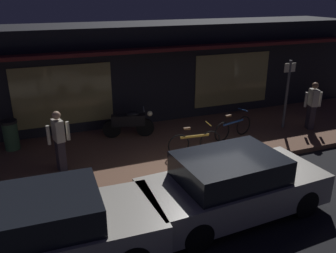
# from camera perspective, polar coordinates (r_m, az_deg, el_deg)

# --- Properties ---
(ground_plane) EXTENTS (60.00, 60.00, 0.00)m
(ground_plane) POSITION_cam_1_polar(r_m,az_deg,el_deg) (9.15, 8.77, -10.12)
(ground_plane) COLOR black
(sidewalk_slab) EXTENTS (18.00, 4.00, 0.15)m
(sidewalk_slab) POSITION_cam_1_polar(r_m,az_deg,el_deg) (11.51, 1.35, -2.75)
(sidewalk_slab) COLOR brown
(sidewalk_slab) RESTS_ON ground_plane
(storefront_building) EXTENTS (18.00, 3.30, 3.60)m
(storefront_building) POSITION_cam_1_polar(r_m,az_deg,el_deg) (14.03, -4.03, 8.94)
(storefront_building) COLOR black
(storefront_building) RESTS_ON ground_plane
(motorcycle) EXTENTS (1.68, 0.67, 0.97)m
(motorcycle) POSITION_cam_1_polar(r_m,az_deg,el_deg) (11.75, -6.26, 0.64)
(motorcycle) COLOR black
(motorcycle) RESTS_ON sidewalk_slab
(bicycle_parked) EXTENTS (1.66, 0.42, 0.91)m
(bicycle_parked) POSITION_cam_1_polar(r_m,az_deg,el_deg) (10.53, 4.29, -2.54)
(bicycle_parked) COLOR black
(bicycle_parked) RESTS_ON sidewalk_slab
(bicycle_extra) EXTENTS (1.62, 0.54, 0.91)m
(bicycle_extra) POSITION_cam_1_polar(r_m,az_deg,el_deg) (11.81, 10.43, -0.21)
(bicycle_extra) COLOR black
(bicycle_extra) RESTS_ON sidewalk_slab
(person_photographer) EXTENTS (0.61, 0.42, 1.67)m
(person_photographer) POSITION_cam_1_polar(r_m,az_deg,el_deg) (9.77, -17.15, -2.05)
(person_photographer) COLOR #28232D
(person_photographer) RESTS_ON sidewalk_slab
(person_bystander) EXTENTS (0.61, 0.43, 1.67)m
(person_bystander) POSITION_cam_1_polar(r_m,az_deg,el_deg) (13.26, 22.25, 3.26)
(person_bystander) COLOR #28232D
(person_bystander) RESTS_ON sidewalk_slab
(sign_post) EXTENTS (0.44, 0.09, 2.40)m
(sign_post) POSITION_cam_1_polar(r_m,az_deg,el_deg) (12.93, 18.65, 5.54)
(sign_post) COLOR #47474C
(sign_post) RESTS_ON sidewalk_slab
(trash_bin) EXTENTS (0.48, 0.48, 0.93)m
(trash_bin) POSITION_cam_1_polar(r_m,az_deg,el_deg) (11.76, -24.01, -1.23)
(trash_bin) COLOR #2D4C33
(trash_bin) RESTS_ON sidewalk_slab
(parked_car_far) EXTENTS (4.16, 1.90, 1.42)m
(parked_car_far) POSITION_cam_1_polar(r_m,az_deg,el_deg) (6.88, -19.29, -15.70)
(parked_car_far) COLOR black
(parked_car_far) RESTS_ON ground_plane
(parked_car_across) EXTENTS (4.19, 1.99, 1.42)m
(parked_car_across) POSITION_cam_1_polar(r_m,az_deg,el_deg) (8.00, 10.33, -9.26)
(parked_car_across) COLOR black
(parked_car_across) RESTS_ON ground_plane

